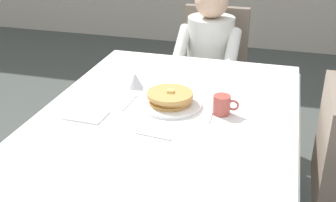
{
  "coord_description": "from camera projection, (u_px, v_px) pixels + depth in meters",
  "views": [
    {
      "loc": [
        0.45,
        -1.6,
        1.59
      ],
      "look_at": [
        -0.0,
        0.02,
        0.79
      ],
      "focal_mm": 45.94,
      "sensor_mm": 36.0,
      "label": 1
    }
  ],
  "objects": [
    {
      "name": "knife_right_of_plate",
      "position": [
        211.0,
        112.0,
        1.87
      ],
      "size": [
        0.03,
        0.2,
        0.0
      ],
      "primitive_type": "cube",
      "rotation": [
        0.0,
        0.0,
        1.64
      ],
      "color": "silver",
      "rests_on": "dining_table_main"
    },
    {
      "name": "plate_breakfast",
      "position": [
        170.0,
        104.0,
        1.94
      ],
      "size": [
        0.28,
        0.28,
        0.02
      ],
      "primitive_type": "cylinder",
      "color": "white",
      "rests_on": "dining_table_main"
    },
    {
      "name": "diner_person",
      "position": [
        209.0,
        55.0,
        2.78
      ],
      "size": [
        0.4,
        0.43,
        1.12
      ],
      "rotation": [
        0.0,
        0.0,
        3.14
      ],
      "color": "silver",
      "rests_on": "ground"
    },
    {
      "name": "napkin_folded",
      "position": [
        86.0,
        115.0,
        1.84
      ],
      "size": [
        0.17,
        0.13,
        0.01
      ],
      "primitive_type": "cube",
      "rotation": [
        0.0,
        0.0,
        -0.04
      ],
      "color": "white",
      "rests_on": "dining_table_main"
    },
    {
      "name": "cup_coffee",
      "position": [
        222.0,
        105.0,
        1.85
      ],
      "size": [
        0.11,
        0.08,
        0.08
      ],
      "color": "#B24C42",
      "rests_on": "dining_table_main"
    },
    {
      "name": "chair_diner",
      "position": [
        212.0,
        67.0,
        2.98
      ],
      "size": [
        0.44,
        0.45,
        0.93
      ],
      "rotation": [
        0.0,
        0.0,
        3.14
      ],
      "color": "#7A6B5B",
      "rests_on": "ground"
    },
    {
      "name": "fork_left_of_plate",
      "position": [
        129.0,
        102.0,
        1.97
      ],
      "size": [
        0.02,
        0.18,
        0.0
      ],
      "primitive_type": "cube",
      "rotation": [
        0.0,
        0.0,
        1.54
      ],
      "color": "silver",
      "rests_on": "dining_table_main"
    },
    {
      "name": "spoon_near_edge",
      "position": [
        153.0,
        136.0,
        1.69
      ],
      "size": [
        0.15,
        0.03,
        0.0
      ],
      "primitive_type": "cube",
      "rotation": [
        0.0,
        0.0,
        -0.11
      ],
      "color": "silver",
      "rests_on": "dining_table_main"
    },
    {
      "name": "syrup_pitcher",
      "position": [
        135.0,
        80.0,
        2.11
      ],
      "size": [
        0.08,
        0.08,
        0.07
      ],
      "color": "silver",
      "rests_on": "dining_table_main"
    },
    {
      "name": "dining_table_main",
      "position": [
        167.0,
        132.0,
        1.91
      ],
      "size": [
        1.12,
        1.52,
        0.74
      ],
      "color": "white",
      "rests_on": "ground"
    },
    {
      "name": "breakfast_stack",
      "position": [
        171.0,
        97.0,
        1.92
      ],
      "size": [
        0.21,
        0.21,
        0.06
      ],
      "color": "tan",
      "rests_on": "plate_breakfast"
    }
  ]
}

